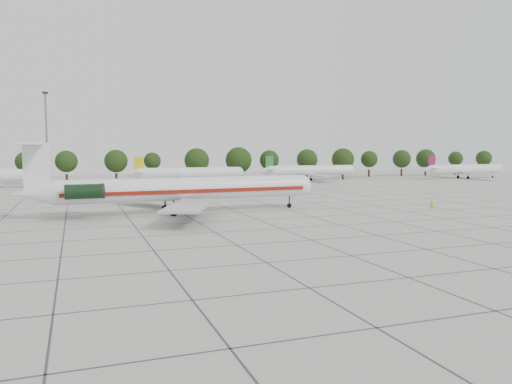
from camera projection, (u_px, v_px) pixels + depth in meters
ground at (258, 220)px, 66.22m from camera, size 260.00×260.00×0.00m
apron_joints at (226, 207)px, 80.27m from camera, size 170.00×170.00×0.02m
main_airliner at (173, 189)px, 71.99m from camera, size 43.56×34.19×10.21m
ground_crew at (432, 204)px, 76.95m from camera, size 0.68×0.48×1.77m
bg_airliner_c at (189, 173)px, 133.58m from camera, size 28.24×27.20×7.40m
bg_airliner_d at (310, 171)px, 151.04m from camera, size 28.24×27.20×7.40m
bg_airliner_e at (465, 169)px, 160.06m from camera, size 28.24×27.20×7.40m
tree_line at (116, 161)px, 141.37m from camera, size 249.86×8.44×10.22m
floodlight_mast at (46, 132)px, 141.00m from camera, size 1.60×1.60×25.45m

